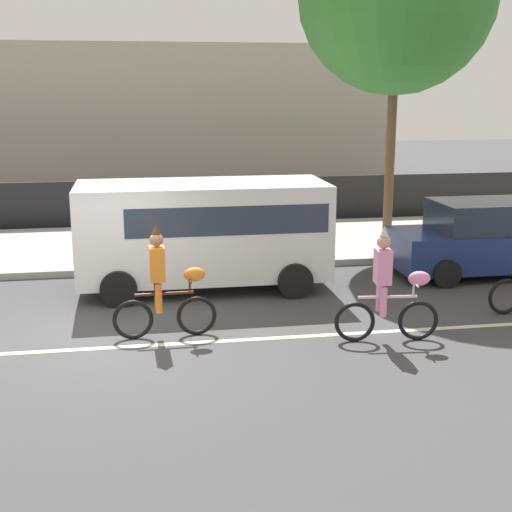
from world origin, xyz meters
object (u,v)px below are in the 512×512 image
object	(u,v)px
parade_cyclist_orange	(165,288)
parked_car_navy	(485,240)
parade_cyclist_pink	(389,291)
parked_van_white	(206,227)

from	to	relation	value
parade_cyclist_orange	parked_car_navy	distance (m)	7.65
parade_cyclist_orange	parade_cyclist_pink	world-z (taller)	same
parade_cyclist_pink	parked_van_white	xyz separation A→B (m)	(-2.58, 3.62, 0.44)
parade_cyclist_orange	parked_van_white	xyz separation A→B (m)	(0.97, 2.83, 0.44)
parade_cyclist_pink	parked_car_navy	xyz separation A→B (m)	(3.53, 3.67, -0.06)
parade_cyclist_orange	parked_van_white	size ratio (longest dim) A/B	0.38
parade_cyclist_pink	parked_van_white	bearing A→B (deg)	125.54
parked_car_navy	parade_cyclist_orange	bearing A→B (deg)	-157.83
parade_cyclist_pink	parked_car_navy	bearing A→B (deg)	46.15
parade_cyclist_orange	parade_cyclist_pink	xyz separation A→B (m)	(3.55, -0.79, 0.00)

